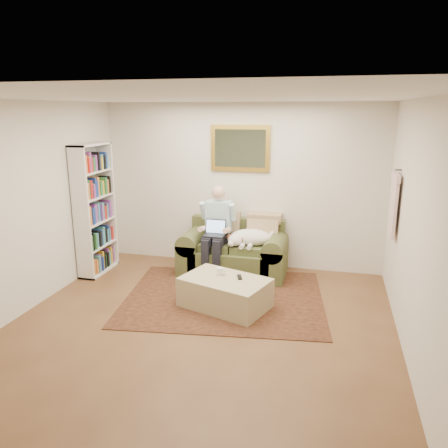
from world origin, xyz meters
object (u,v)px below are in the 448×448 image
at_px(laptop, 215,231).
at_px(ottoman, 225,293).
at_px(sleeping_dog, 251,237).
at_px(bookshelf, 95,209).
at_px(sofa, 234,256).
at_px(seated_man, 216,232).
at_px(coffee_mug, 220,271).

distance_m(laptop, ottoman, 1.22).
relative_size(sleeping_dog, ottoman, 0.62).
relative_size(ottoman, bookshelf, 0.54).
distance_m(ottoman, bookshelf, 2.52).
bearing_deg(sofa, laptop, -138.98).
xyz_separation_m(ottoman, bookshelf, (-2.26, 0.78, 0.80)).
distance_m(seated_man, sleeping_dog, 0.54).
bearing_deg(seated_man, laptop, -90.00).
distance_m(sofa, ottoman, 1.25).
height_order(seated_man, sleeping_dog, seated_man).
height_order(seated_man, bookshelf, bookshelf).
bearing_deg(laptop, ottoman, -67.80).
bearing_deg(bookshelf, sleeping_dog, 8.89).
height_order(sofa, sleeping_dog, sofa).
height_order(laptop, bookshelf, bookshelf).
relative_size(sleeping_dog, bookshelf, 0.33).
distance_m(ottoman, coffee_mug, 0.28).
distance_m(sleeping_dog, ottoman, 1.23).
relative_size(laptop, bookshelf, 0.16).
distance_m(sofa, coffee_mug, 1.14).
height_order(coffee_mug, bookshelf, bookshelf).
xyz_separation_m(seated_man, sleeping_dog, (0.54, 0.07, -0.06)).
xyz_separation_m(laptop, bookshelf, (-1.84, -0.24, 0.28)).
xyz_separation_m(laptop, sleeping_dog, (0.54, 0.13, -0.10)).
height_order(laptop, ottoman, laptop).
distance_m(seated_man, laptop, 0.07).
xyz_separation_m(sofa, seated_man, (-0.24, -0.15, 0.40)).
bearing_deg(coffee_mug, sofa, 93.87).
distance_m(sleeping_dog, coffee_mug, 1.08).
xyz_separation_m(sofa, laptop, (-0.24, -0.21, 0.44)).
bearing_deg(ottoman, seated_man, 111.03).
bearing_deg(ottoman, laptop, 112.20).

